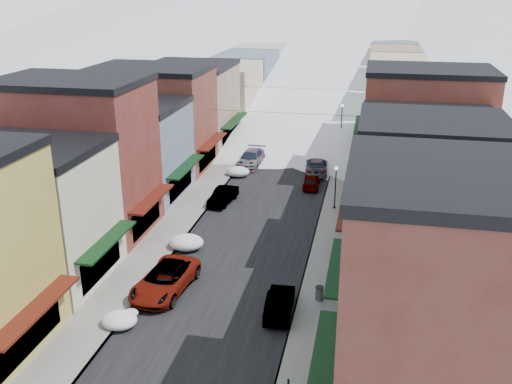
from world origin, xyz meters
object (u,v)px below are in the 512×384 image
at_px(car_dark_hatch, 223,196).
at_px(streetlamp_near, 336,182).
at_px(car_white_suv, 165,280).
at_px(car_green_sedan, 280,303).
at_px(car_silver_sedan, 167,283).
at_px(trash_can, 319,293).

distance_m(car_dark_hatch, streetlamp_near, 10.39).
xyz_separation_m(car_white_suv, car_green_sedan, (7.82, -1.10, -0.14)).
bearing_deg(car_silver_sedan, car_white_suv, 123.67).
bearing_deg(car_silver_sedan, trash_can, -2.26).
relative_size(car_silver_sedan, streetlamp_near, 1.09).
bearing_deg(car_white_suv, car_dark_hatch, 96.63).
relative_size(car_silver_sedan, car_dark_hatch, 0.97).
bearing_deg(car_dark_hatch, streetlamp_near, 10.37).
xyz_separation_m(car_green_sedan, trash_can, (2.27, 1.84, -0.11)).
xyz_separation_m(car_white_suv, car_silver_sedan, (0.17, -0.19, -0.14)).
height_order(car_white_suv, car_silver_sedan, car_white_suv).
relative_size(car_white_suv, streetlamp_near, 1.59).
bearing_deg(car_white_suv, streetlamp_near, 64.98).
relative_size(car_white_suv, car_dark_hatch, 1.42).
xyz_separation_m(car_white_suv, streetlamp_near, (9.86, 16.77, 1.75)).
bearing_deg(car_silver_sedan, car_dark_hatch, 84.14).
relative_size(car_green_sedan, trash_can, 4.79).
xyz_separation_m(trash_can, streetlamp_near, (-0.23, 16.03, 2.00)).
bearing_deg(car_green_sedan, car_dark_hatch, -67.67).
xyz_separation_m(car_silver_sedan, car_green_sedan, (7.65, -0.90, 0.00)).
bearing_deg(car_green_sedan, trash_can, -143.80).
height_order(car_white_suv, streetlamp_near, streetlamp_near).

